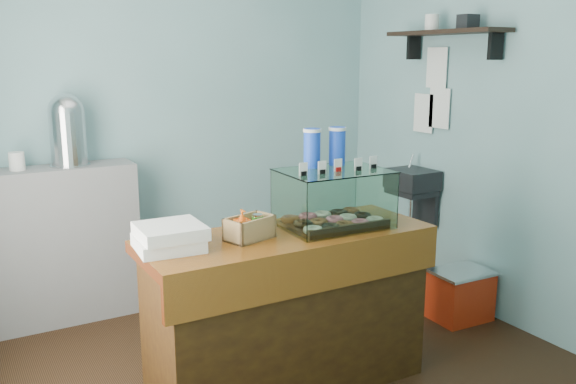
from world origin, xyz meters
TOP-DOWN VIEW (x-y plane):
  - ground at (0.00, 0.00)m, footprint 3.50×3.50m
  - room_shell at (0.03, 0.01)m, footprint 3.54×3.04m
  - counter at (0.00, -0.25)m, footprint 1.60×0.60m
  - back_shelf at (-0.90, 1.32)m, footprint 1.00×0.32m
  - display_case at (0.30, -0.22)m, footprint 0.60×0.45m
  - condiment_crate at (-0.23, -0.25)m, footprint 0.28×0.22m
  - pastry_boxes at (-0.65, -0.20)m, footprint 0.34×0.34m
  - coffee_urn at (-0.82, 1.32)m, footprint 0.27×0.27m
  - red_cooler at (1.51, -0.09)m, footprint 0.43×0.33m

SIDE VIEW (x-z plane):
  - ground at x=0.00m, z-range 0.00..0.00m
  - red_cooler at x=1.51m, z-range 0.00..0.36m
  - counter at x=0.00m, z-range 0.01..0.91m
  - back_shelf at x=-0.90m, z-range 0.00..1.10m
  - condiment_crate at x=-0.23m, z-range 0.88..1.04m
  - pastry_boxes at x=-0.65m, z-range 0.90..1.02m
  - display_case at x=0.30m, z-range 0.80..1.34m
  - coffee_urn at x=-0.82m, z-range 1.11..1.60m
  - room_shell at x=0.03m, z-range 0.30..3.12m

